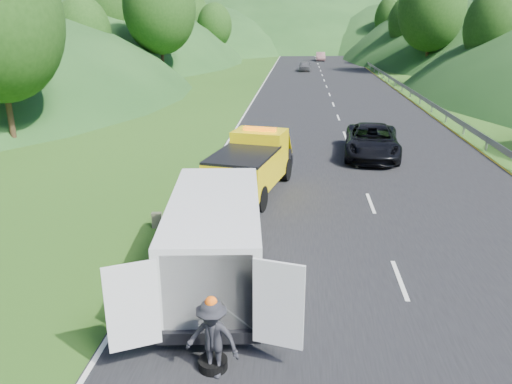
# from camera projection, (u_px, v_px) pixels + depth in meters

# --- Properties ---
(ground) EXTENTS (320.00, 320.00, 0.00)m
(ground) POSITION_uv_depth(u_px,v_px,m) (290.00, 245.00, 15.60)
(ground) COLOR #38661E
(ground) RESTS_ON ground
(road_surface) EXTENTS (14.00, 200.00, 0.02)m
(road_surface) POSITION_uv_depth(u_px,v_px,m) (327.00, 87.00, 53.03)
(road_surface) COLOR black
(road_surface) RESTS_ON ground
(guardrail) EXTENTS (0.06, 140.00, 1.52)m
(guardrail) POSITION_uv_depth(u_px,v_px,m) (379.00, 75.00, 64.22)
(guardrail) COLOR gray
(guardrail) RESTS_ON ground
(tree_line_left) EXTENTS (14.00, 140.00, 14.00)m
(tree_line_left) POSITION_uv_depth(u_px,v_px,m) (170.00, 68.00, 73.68)
(tree_line_left) COLOR #264E17
(tree_line_left) RESTS_ON ground
(tree_line_right) EXTENTS (14.00, 140.00, 14.00)m
(tree_line_right) POSITION_uv_depth(u_px,v_px,m) (463.00, 71.00, 70.25)
(tree_line_right) COLOR #264E17
(tree_line_right) RESTS_ON ground
(hills_backdrop) EXTENTS (201.00, 288.60, 44.00)m
(hills_backdrop) POSITION_uv_depth(u_px,v_px,m) (323.00, 46.00, 141.97)
(hills_backdrop) COLOR #2D5B23
(hills_backdrop) RESTS_ON ground
(tow_truck) EXTENTS (3.25, 6.08, 2.48)m
(tow_truck) POSITION_uv_depth(u_px,v_px,m) (252.00, 163.00, 20.05)
(tow_truck) COLOR black
(tow_truck) RESTS_ON ground
(white_van) EXTENTS (3.76, 7.17, 2.45)m
(white_van) POSITION_uv_depth(u_px,v_px,m) (215.00, 236.00, 12.83)
(white_van) COLOR black
(white_van) RESTS_ON ground
(woman) EXTENTS (0.47, 0.59, 1.48)m
(woman) POSITION_uv_depth(u_px,v_px,m) (203.00, 234.00, 16.42)
(woman) COLOR silver
(woman) RESTS_ON ground
(child) EXTENTS (0.49, 0.41, 0.92)m
(child) POSITION_uv_depth(u_px,v_px,m) (235.00, 237.00, 16.19)
(child) COLOR tan
(child) RESTS_ON ground
(worker) EXTENTS (1.19, 0.84, 1.67)m
(worker) POSITION_uv_depth(u_px,v_px,m) (214.00, 376.00, 9.84)
(worker) COLOR black
(worker) RESTS_ON ground
(suitcase) EXTENTS (0.35, 0.22, 0.54)m
(suitcase) POSITION_uv_depth(u_px,v_px,m) (157.00, 220.00, 16.83)
(suitcase) COLOR #50523E
(suitcase) RESTS_ON ground
(spare_tire) EXTENTS (0.59, 0.59, 0.20)m
(spare_tire) POSITION_uv_depth(u_px,v_px,m) (213.00, 369.00, 10.05)
(spare_tire) COLOR black
(spare_tire) RESTS_ON ground
(passing_suv) EXTENTS (3.23, 6.01, 1.60)m
(passing_suv) POSITION_uv_depth(u_px,v_px,m) (371.00, 157.00, 25.75)
(passing_suv) COLOR black
(passing_suv) RESTS_ON ground
(dist_car_a) EXTENTS (1.61, 3.99, 1.36)m
(dist_car_a) POSITION_uv_depth(u_px,v_px,m) (304.00, 71.00, 69.45)
(dist_car_a) COLOR #46464B
(dist_car_a) RESTS_ON ground
(dist_car_b) EXTENTS (1.53, 4.38, 1.44)m
(dist_car_b) POSITION_uv_depth(u_px,v_px,m) (320.00, 61.00, 87.67)
(dist_car_b) COLOR #7B5255
(dist_car_b) RESTS_ON ground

